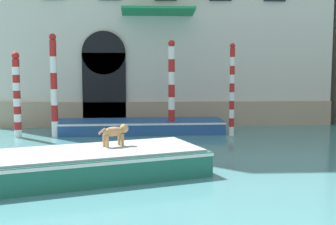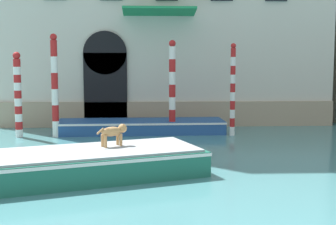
# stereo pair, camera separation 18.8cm
# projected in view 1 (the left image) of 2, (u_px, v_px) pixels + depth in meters

# --- Properties ---
(boat_foreground) EXTENTS (9.19, 5.18, 0.72)m
(boat_foreground) POSITION_uv_depth(u_px,v_px,m) (33.00, 168.00, 11.66)
(boat_foreground) COLOR #1E6651
(boat_foreground) RESTS_ON ground_plane
(dog_on_deck) EXTENTS (0.80, 0.58, 0.60)m
(dog_on_deck) POSITION_uv_depth(u_px,v_px,m) (115.00, 132.00, 12.70)
(dog_on_deck) COLOR tan
(dog_on_deck) RESTS_ON boat_foreground
(boat_moored_near_palazzo) EXTENTS (7.04, 2.00, 0.54)m
(boat_moored_near_palazzo) POSITION_uv_depth(u_px,v_px,m) (140.00, 126.00, 19.71)
(boat_moored_near_palazzo) COLOR #234C8C
(boat_moored_near_palazzo) RESTS_ON ground_plane
(mooring_pole_0) EXTENTS (0.21, 0.21, 3.73)m
(mooring_pole_0) POSITION_uv_depth(u_px,v_px,m) (232.00, 89.00, 18.90)
(mooring_pole_0) COLOR white
(mooring_pole_0) RESTS_ON ground_plane
(mooring_pole_1) EXTENTS (0.28, 0.28, 3.86)m
(mooring_pole_1) POSITION_uv_depth(u_px,v_px,m) (172.00, 87.00, 19.11)
(mooring_pole_1) COLOR white
(mooring_pole_1) RESTS_ON ground_plane
(mooring_pole_3) EXTENTS (0.27, 0.27, 4.09)m
(mooring_pole_3) POSITION_uv_depth(u_px,v_px,m) (54.00, 85.00, 18.42)
(mooring_pole_3) COLOR white
(mooring_pole_3) RESTS_ON ground_plane
(mooring_pole_4) EXTENTS (0.29, 0.29, 3.38)m
(mooring_pole_4) POSITION_uv_depth(u_px,v_px,m) (17.00, 94.00, 18.39)
(mooring_pole_4) COLOR white
(mooring_pole_4) RESTS_ON ground_plane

